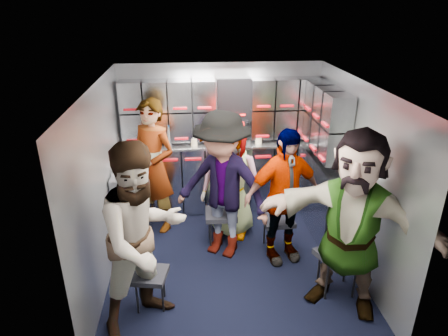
{
  "coord_description": "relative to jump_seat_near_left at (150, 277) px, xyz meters",
  "views": [
    {
      "loc": [
        -0.45,
        -3.93,
        2.93
      ],
      "look_at": [
        -0.06,
        0.35,
        1.06
      ],
      "focal_mm": 32.0,
      "sensor_mm": 36.0,
      "label": 1
    }
  ],
  "objects": [
    {
      "name": "floor",
      "position": [
        0.9,
        0.67,
        -0.35
      ],
      "size": [
        3.0,
        3.0,
        0.0
      ],
      "primitive_type": "plane",
      "color": "black",
      "rests_on": "ground"
    },
    {
      "name": "wall_back",
      "position": [
        0.9,
        2.17,
        0.7
      ],
      "size": [
        2.8,
        0.04,
        2.1
      ],
      "primitive_type": "cube",
      "color": "#9399A1",
      "rests_on": "ground"
    },
    {
      "name": "wall_left",
      "position": [
        -0.5,
        0.67,
        0.7
      ],
      "size": [
        0.04,
        3.0,
        2.1
      ],
      "primitive_type": "cube",
      "color": "#9399A1",
      "rests_on": "ground"
    },
    {
      "name": "wall_right",
      "position": [
        2.3,
        0.67,
        0.7
      ],
      "size": [
        0.04,
        3.0,
        2.1
      ],
      "primitive_type": "cube",
      "color": "#9399A1",
      "rests_on": "ground"
    },
    {
      "name": "ceiling",
      "position": [
        0.9,
        0.67,
        1.75
      ],
      "size": [
        2.8,
        3.0,
        0.02
      ],
      "primitive_type": "cube",
      "color": "silver",
      "rests_on": "wall_back"
    },
    {
      "name": "cart_bank_back",
      "position": [
        0.9,
        1.96,
        0.14
      ],
      "size": [
        2.68,
        0.38,
        0.99
      ],
      "primitive_type": "cube",
      "color": "#9BA1AB",
      "rests_on": "ground"
    },
    {
      "name": "cart_bank_left",
      "position": [
        -0.29,
        1.23,
        0.14
      ],
      "size": [
        0.38,
        0.76,
        0.99
      ],
      "primitive_type": "cube",
      "color": "#9BA1AB",
      "rests_on": "ground"
    },
    {
      "name": "counter",
      "position": [
        0.9,
        1.96,
        0.66
      ],
      "size": [
        2.68,
        0.42,
        0.03
      ],
      "primitive_type": "cube",
      "color": "#B3B5BA",
      "rests_on": "cart_bank_back"
    },
    {
      "name": "locker_bank_back",
      "position": [
        0.9,
        2.02,
        1.14
      ],
      "size": [
        2.68,
        0.28,
        0.82
      ],
      "primitive_type": "cube",
      "color": "#9BA1AB",
      "rests_on": "wall_back"
    },
    {
      "name": "locker_bank_right",
      "position": [
        2.15,
        1.37,
        1.14
      ],
      "size": [
        0.28,
        1.0,
        0.82
      ],
      "primitive_type": "cube",
      "color": "#9BA1AB",
      "rests_on": "wall_right"
    },
    {
      "name": "right_cabinet",
      "position": [
        2.15,
        1.27,
        0.15
      ],
      "size": [
        0.28,
        1.2,
        1.0
      ],
      "primitive_type": "cube",
      "color": "#9BA1AB",
      "rests_on": "ground"
    },
    {
      "name": "coffee_niche",
      "position": [
        1.08,
        2.08,
        1.12
      ],
      "size": [
        0.46,
        0.16,
        0.84
      ],
      "primitive_type": null,
      "color": "black",
      "rests_on": "wall_back"
    },
    {
      "name": "red_latch_strip",
      "position": [
        0.9,
        1.76,
        0.53
      ],
      "size": [
        2.6,
        0.02,
        0.03
      ],
      "primitive_type": "cube",
      "color": "#B80A14",
      "rests_on": "cart_bank_back"
    },
    {
      "name": "jump_seat_near_left",
      "position": [
        0.0,
        0.0,
        0.0
      ],
      "size": [
        0.39,
        0.38,
        0.4
      ],
      "rotation": [
        0.0,
        0.0,
        -0.19
      ],
      "color": "black",
      "rests_on": "ground"
    },
    {
      "name": "jump_seat_mid_left",
      "position": [
        0.8,
        1.04,
        0.05
      ],
      "size": [
        0.39,
        0.37,
        0.46
      ],
      "rotation": [
        0.0,
        0.0,
        -0.03
      ],
      "color": "black",
      "rests_on": "ground"
    },
    {
      "name": "jump_seat_center",
      "position": [
        0.96,
        1.47,
        -0.0
      ],
      "size": [
        0.43,
        0.42,
        0.4
      ],
      "rotation": [
        0.0,
        0.0,
        -0.39
      ],
      "color": "black",
      "rests_on": "ground"
    },
    {
      "name": "jump_seat_mid_right",
      "position": [
        1.48,
        0.87,
        0.03
      ],
      "size": [
        0.39,
        0.37,
        0.43
      ],
      "rotation": [
        0.0,
        0.0,
        0.06
      ],
      "color": "black",
      "rests_on": "ground"
    },
    {
      "name": "jump_seat_near_right",
      "position": [
        1.95,
        0.05,
        0.07
      ],
      "size": [
        0.52,
        0.5,
        0.48
      ],
      "rotation": [
        0.0,
        0.0,
        0.38
      ],
      "color": "black",
      "rests_on": "ground"
    },
    {
      "name": "attendant_standing",
      "position": [
        -0.03,
        1.52,
        0.53
      ],
      "size": [
        0.78,
        0.71,
        1.78
      ],
      "primitive_type": "imported",
      "rotation": [
        0.0,
        0.0,
        -0.59
      ],
      "color": "black",
      "rests_on": "ground"
    },
    {
      "name": "attendant_arc_a",
      "position": [
        0.0,
        -0.18,
        0.57
      ],
      "size": [
        1.13,
        1.1,
        1.84
      ],
      "primitive_type": "imported",
      "rotation": [
        0.0,
        0.0,
        0.65
      ],
      "color": "black",
      "rests_on": "ground"
    },
    {
      "name": "attendant_arc_b",
      "position": [
        0.8,
        0.86,
        0.54
      ],
      "size": [
        1.34,
        1.17,
        1.79
      ],
      "primitive_type": "imported",
      "rotation": [
        0.0,
        0.0,
        -0.55
      ],
      "color": "black",
      "rests_on": "ground"
    },
    {
      "name": "attendant_arc_c",
      "position": [
        0.96,
        1.29,
        0.43
      ],
      "size": [
        0.87,
        0.68,
        1.56
      ],
      "primitive_type": "imported",
      "rotation": [
        0.0,
        0.0,
        -0.26
      ],
      "color": "black",
      "rests_on": "ground"
    },
    {
      "name": "attendant_arc_d",
      "position": [
        1.48,
        0.69,
        0.46
      ],
      "size": [
        1.03,
        0.62,
        1.63
      ],
      "primitive_type": "imported",
      "rotation": [
        0.0,
        0.0,
        0.25
      ],
      "color": "black",
      "rests_on": "ground"
    },
    {
      "name": "attendant_arc_e",
      "position": [
        1.95,
        -0.13,
        0.59
      ],
      "size": [
        1.76,
        1.42,
        1.88
      ],
      "primitive_type": "imported",
      "rotation": [
        0.0,
        0.0,
        -0.58
      ],
      "color": "black",
      "rests_on": "ground"
    },
    {
      "name": "bottle_left",
      "position": [
        0.17,
        1.91,
        0.81
      ],
      "size": [
        0.06,
        0.06,
        0.27
      ],
      "primitive_type": "cylinder",
      "color": "white",
      "rests_on": "counter"
    },
    {
      "name": "bottle_mid",
      "position": [
        0.84,
        1.91,
        0.8
      ],
      "size": [
        0.07,
        0.07,
        0.25
      ],
      "primitive_type": "cylinder",
      "color": "white",
      "rests_on": "counter"
    },
    {
      "name": "bottle_right",
      "position": [
        1.71,
        1.91,
        0.81
      ],
      "size": [
        0.06,
        0.06,
        0.27
      ],
      "primitive_type": "cylinder",
      "color": "white",
      "rests_on": "counter"
    },
    {
      "name": "cup_left",
      "position": [
        0.51,
        1.9,
        0.72
      ],
      "size": [
        0.09,
        0.09,
        0.1
      ],
      "primitive_type": "cylinder",
      "color": "#C1B088",
      "rests_on": "counter"
    },
    {
      "name": "cup_right",
      "position": [
        1.4,
        1.9,
        0.72
      ],
      "size": [
        0.09,
        0.09,
        0.09
      ],
      "primitive_type": "cylinder",
      "color": "#C1B088",
      "rests_on": "counter"
    }
  ]
}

